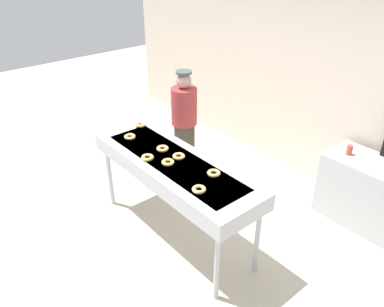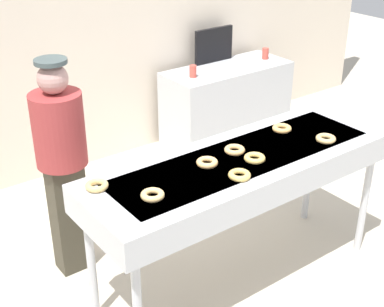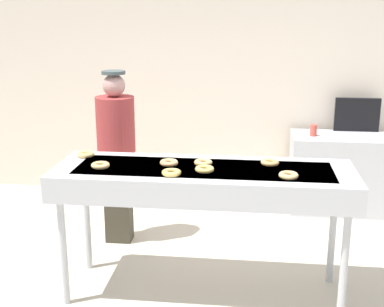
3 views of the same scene
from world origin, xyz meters
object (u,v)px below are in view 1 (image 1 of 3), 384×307
at_px(glazed_donut_7, 130,137).
at_px(worker_baker, 184,120).
at_px(glazed_donut_0, 199,189).
at_px(glazed_donut_1, 147,157).
at_px(fryer_conveyor, 174,168).
at_px(glazed_donut_3, 179,156).
at_px(glazed_donut_6, 168,162).
at_px(glazed_donut_2, 163,149).
at_px(prep_counter, 381,200).
at_px(glazed_donut_5, 214,173).
at_px(glazed_donut_4, 140,125).
at_px(paper_cup_0, 350,150).

height_order(glazed_donut_7, worker_baker, worker_baker).
bearing_deg(glazed_donut_7, glazed_donut_0, -3.53).
bearing_deg(glazed_donut_1, fryer_conveyor, 43.67).
height_order(glazed_donut_0, worker_baker, worker_baker).
distance_m(glazed_donut_1, glazed_donut_3, 0.34).
height_order(glazed_donut_6, glazed_donut_7, same).
relative_size(glazed_donut_2, prep_counter, 0.10).
height_order(glazed_donut_5, worker_baker, worker_baker).
height_order(fryer_conveyor, glazed_donut_4, glazed_donut_4).
bearing_deg(glazed_donut_4, glazed_donut_1, -28.13).
bearing_deg(glazed_donut_2, glazed_donut_7, -165.57).
relative_size(glazed_donut_5, worker_baker, 0.08).
xyz_separation_m(glazed_donut_1, glazed_donut_6, (0.23, 0.11, 0.00)).
bearing_deg(fryer_conveyor, glazed_donut_6, -80.77).
bearing_deg(glazed_donut_1, prep_counter, 51.37).
distance_m(glazed_donut_3, prep_counter, 2.49).
relative_size(glazed_donut_4, prep_counter, 0.10).
distance_m(glazed_donut_7, worker_baker, 0.97).
distance_m(glazed_donut_5, worker_baker, 1.57).
xyz_separation_m(fryer_conveyor, glazed_donut_6, (0.01, -0.09, 0.12)).
bearing_deg(glazed_donut_3, glazed_donut_7, -168.03).
bearing_deg(prep_counter, paper_cup_0, -175.28).
distance_m(glazed_donut_2, prep_counter, 2.68).
height_order(glazed_donut_3, worker_baker, worker_baker).
bearing_deg(glazed_donut_2, glazed_donut_5, 7.03).
xyz_separation_m(glazed_donut_7, worker_baker, (-0.13, 0.96, -0.11)).
relative_size(glazed_donut_3, glazed_donut_7, 1.00).
xyz_separation_m(glazed_donut_1, glazed_donut_2, (-0.06, 0.25, 0.00)).
relative_size(glazed_donut_0, worker_baker, 0.08).
distance_m(fryer_conveyor, glazed_donut_7, 0.78).
bearing_deg(worker_baker, glazed_donut_6, 133.46).
height_order(glazed_donut_0, glazed_donut_3, same).
distance_m(glazed_donut_6, worker_baker, 1.33).
bearing_deg(glazed_donut_7, glazed_donut_4, 125.66).
distance_m(glazed_donut_4, worker_baker, 0.68).
height_order(glazed_donut_2, paper_cup_0, glazed_donut_2).
bearing_deg(glazed_donut_0, glazed_donut_2, 166.44).
bearing_deg(glazed_donut_6, glazed_donut_1, -153.91).
height_order(fryer_conveyor, glazed_donut_6, glazed_donut_6).
bearing_deg(paper_cup_0, glazed_donut_6, -116.45).
bearing_deg(worker_baker, glazed_donut_4, 83.80).
relative_size(glazed_donut_2, glazed_donut_7, 1.00).
xyz_separation_m(fryer_conveyor, glazed_donut_3, (-0.01, 0.08, 0.12)).
xyz_separation_m(glazed_donut_4, glazed_donut_5, (1.46, -0.06, 0.00)).
relative_size(fryer_conveyor, prep_counter, 1.56).
bearing_deg(worker_baker, glazed_donut_0, 145.49).
distance_m(glazed_donut_1, glazed_donut_6, 0.25).
xyz_separation_m(glazed_donut_0, glazed_donut_1, (-0.82, -0.03, 0.00)).
bearing_deg(glazed_donut_3, fryer_conveyor, -81.94).
xyz_separation_m(fryer_conveyor, glazed_donut_2, (-0.27, 0.05, 0.12)).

